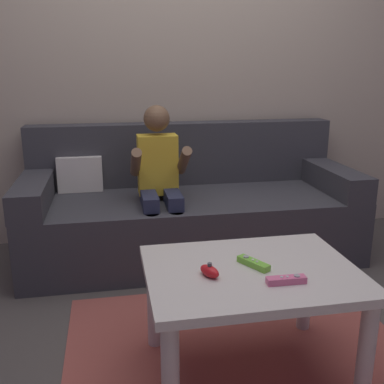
# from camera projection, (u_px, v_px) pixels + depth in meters

# --- Properties ---
(ground_plane) EXTENTS (8.83, 8.83, 0.00)m
(ground_plane) POSITION_uv_depth(u_px,v_px,m) (236.00, 350.00, 1.93)
(ground_plane) COLOR #4C4742
(wall_back) EXTENTS (4.41, 0.05, 2.50)m
(wall_back) POSITION_uv_depth(u_px,v_px,m) (179.00, 55.00, 2.99)
(wall_back) COLOR #B2A38E
(wall_back) RESTS_ON ground
(couch) EXTENTS (2.04, 0.80, 0.81)m
(couch) POSITION_uv_depth(u_px,v_px,m) (189.00, 210.00, 2.88)
(couch) COLOR #38383D
(couch) RESTS_ON ground
(person_seated_on_couch) EXTENTS (0.33, 0.40, 0.96)m
(person_seated_on_couch) POSITION_uv_depth(u_px,v_px,m) (160.00, 179.00, 2.60)
(person_seated_on_couch) COLOR #282D47
(person_seated_on_couch) RESTS_ON ground
(coffee_table) EXTENTS (0.79, 0.60, 0.45)m
(coffee_table) POSITION_uv_depth(u_px,v_px,m) (251.00, 287.00, 1.70)
(coffee_table) COLOR beige
(coffee_table) RESTS_ON ground
(area_rug) EXTENTS (1.46, 1.40, 0.01)m
(area_rug) POSITION_uv_depth(u_px,v_px,m) (248.00, 370.00, 1.80)
(area_rug) COLOR #9E4C42
(area_rug) RESTS_ON ground
(game_remote_lime_near_edge) EXTENTS (0.10, 0.14, 0.03)m
(game_remote_lime_near_edge) POSITION_uv_depth(u_px,v_px,m) (253.00, 263.00, 1.69)
(game_remote_lime_near_edge) COLOR #72C638
(game_remote_lime_near_edge) RESTS_ON coffee_table
(nunchuk_red) EXTENTS (0.08, 0.10, 0.05)m
(nunchuk_red) POSITION_uv_depth(u_px,v_px,m) (210.00, 271.00, 1.61)
(nunchuk_red) COLOR red
(nunchuk_red) RESTS_ON coffee_table
(game_remote_pink_far_corner) EXTENTS (0.14, 0.04, 0.03)m
(game_remote_pink_far_corner) POSITION_uv_depth(u_px,v_px,m) (286.00, 280.00, 1.56)
(game_remote_pink_far_corner) COLOR pink
(game_remote_pink_far_corner) RESTS_ON coffee_table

